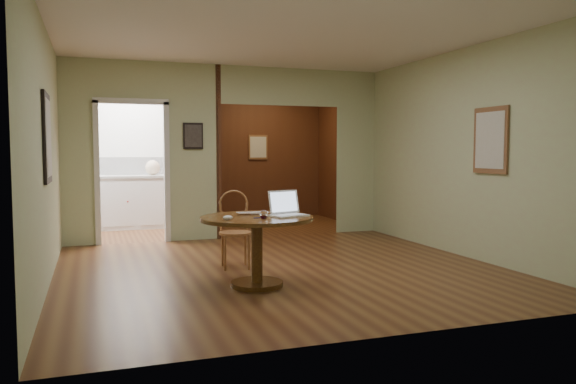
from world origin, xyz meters
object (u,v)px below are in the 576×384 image
object	(u,v)px
chair	(235,225)
dining_table	(257,235)
open_laptop	(286,209)
closed_laptop	(254,214)

from	to	relation	value
chair	dining_table	bearing A→B (deg)	-84.63
open_laptop	closed_laptop	distance (m)	0.35
chair	closed_laptop	world-z (taller)	chair
chair	closed_laptop	xyz separation A→B (m)	(-0.01, -0.86, 0.22)
dining_table	open_laptop	bearing A→B (deg)	-4.37
chair	open_laptop	bearing A→B (deg)	-67.87
chair	closed_laptop	size ratio (longest dim) A/B	2.76
dining_table	chair	xyz separation A→B (m)	(0.02, 1.01, -0.02)
chair	open_laptop	size ratio (longest dim) A/B	2.17
dining_table	chair	world-z (taller)	chair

